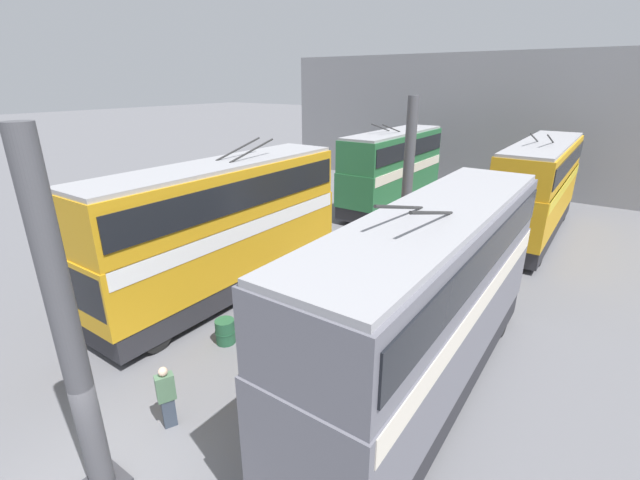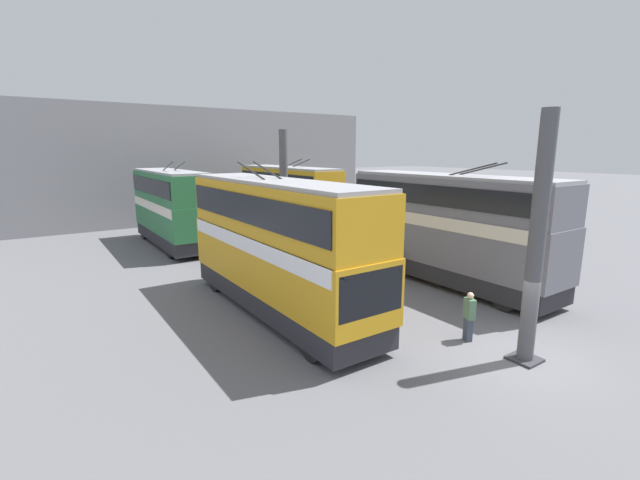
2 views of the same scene
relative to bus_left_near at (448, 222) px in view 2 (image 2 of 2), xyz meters
The scene contains 13 objects.
ground_plane 8.34m from the bus_left_near, 147.19° to the left, with size 240.00×240.00×0.00m, color slate.
depot_back_wall 24.67m from the bus_left_near, ahead, with size 0.50×36.00×9.80m.
support_column_near 7.84m from the bus_left_near, 147.21° to the left, with size 0.84×0.84×7.30m.
support_column_far 9.02m from the bus_left_near, 28.08° to the left, with size 0.84×0.84×7.30m.
bus_left_near is the anchor object (origin of this frame).
bus_left_far 14.88m from the bus_left_near, ahead, with size 11.07×2.54×5.63m.
bus_right_near 8.53m from the bus_left_near, 83.18° to the left, with size 10.89×2.54×5.75m.
bus_right_mid 17.53m from the bus_left_near, 28.89° to the left, with size 9.73×2.54×5.56m.
person_aisle_foreground 6.83m from the bus_left_near, 136.42° to the left, with size 0.48×0.40×1.67m.
person_by_left_row 3.30m from the bus_left_near, 46.73° to the left, with size 0.29×0.45×1.54m.
person_aisle_midway 5.77m from the bus_left_near, 89.05° to the left, with size 0.48×0.42×1.59m.
person_by_right_row 6.94m from the bus_left_near, 62.79° to the left, with size 0.41×0.48×1.81m.
oil_drum 6.66m from the bus_left_near, 104.00° to the left, with size 0.64×0.64×0.80m.
Camera 2 is at (-6.33, 11.74, 6.17)m, focal length 24.00 mm.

